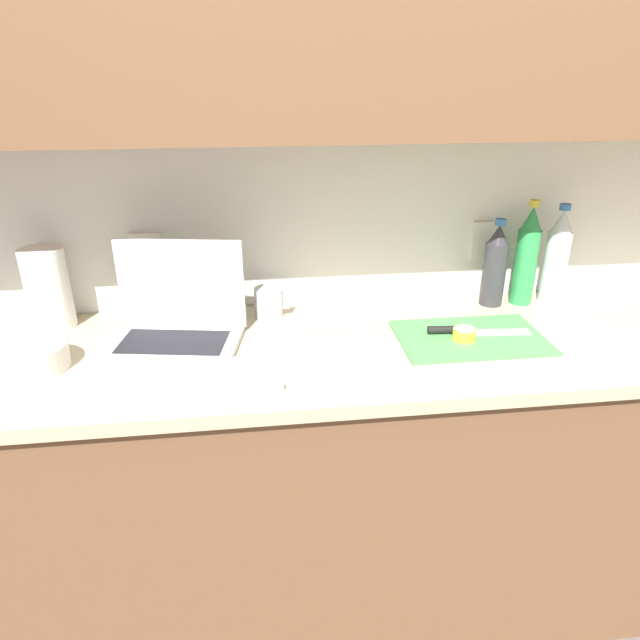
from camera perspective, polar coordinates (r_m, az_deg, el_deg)
The scene contains 14 objects.
ground_plane at distance 2.14m, azimuth 10.34°, elevation -24.25°, with size 12.00×12.00×0.00m, color #564C47.
wall_back at distance 1.64m, azimuth 12.22°, elevation 22.73°, with size 5.20×0.38×2.60m.
counter_unit at distance 1.83m, azimuth 12.11°, elevation -14.32°, with size 2.48×0.60×0.91m.
laptop at distance 1.55m, azimuth -14.15°, elevation -0.00°, with size 0.37×0.30×0.26m.
cutting_board at distance 1.59m, azimuth 14.80°, elevation -1.70°, with size 0.39×0.26×0.01m, color #4C9E51.
knife at distance 1.60m, azimuth 13.84°, elevation -1.00°, with size 0.29×0.05×0.02m.
lemon_half_cut at distance 1.56m, azimuth 14.23°, elevation -1.36°, with size 0.06×0.06×0.03m.
bottle_green_soda at distance 1.88m, azimuth 22.55°, elevation 5.76°, with size 0.07×0.07×0.31m.
bottle_oil_tall at distance 1.84m, azimuth 19.94°, elevation 5.95°, with size 0.07×0.07×0.32m.
bottle_water_clear at distance 1.80m, azimuth 17.08°, elevation 5.16°, with size 0.07×0.07×0.27m.
measuring_cup at distance 1.67m, azimuth -5.14°, elevation 1.78°, with size 0.10×0.08×0.09m.
bowl_white at distance 1.55m, azimuth -26.86°, elevation -3.32°, with size 0.17×0.17×0.06m.
paper_towel_roll at distance 1.74m, azimuth -25.57°, elevation 2.86°, with size 0.12×0.12×0.23m.
dish_towel at distance 1.34m, azimuth -9.15°, elevation -5.84°, with size 0.22×0.16×0.02m, color white.
Camera 1 is at (-0.52, -1.33, 1.59)m, focal length 32.00 mm.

